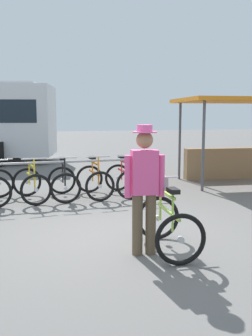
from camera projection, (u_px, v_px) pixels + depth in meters
ground_plane at (121, 239)px, 5.72m from camera, size 80.00×80.00×0.00m
bike_rack_rail at (53, 169)px, 8.14m from camera, size 4.61×0.07×0.88m
racked_bike_yellow at (31, 184)px, 8.22m from camera, size 0.80×1.17×0.97m
racked_bike_black at (64, 182)px, 8.42m from camera, size 0.72×1.14×0.97m
racked_bike_orange at (94, 181)px, 8.63m from camera, size 0.68×1.12×0.97m
racked_bike_red at (124, 179)px, 8.83m from camera, size 0.67×1.12×0.98m
featured_bicycle at (166, 218)px, 5.22m from camera, size 0.77×1.21×0.97m
person_with_featured_bike at (144, 185)px, 4.95m from camera, size 0.53×0.32×1.72m
market_stall at (231, 132)px, 10.61m from camera, size 3.35×2.65×2.30m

